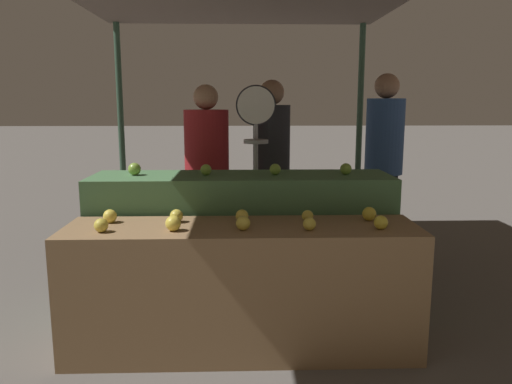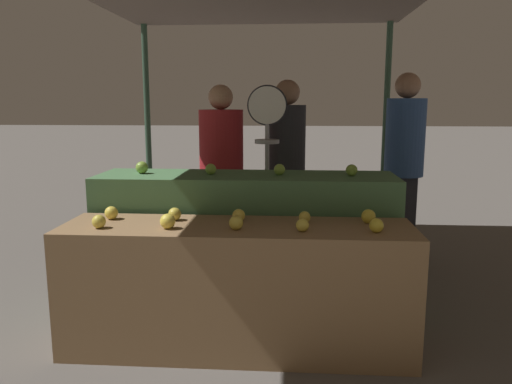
% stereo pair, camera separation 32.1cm
% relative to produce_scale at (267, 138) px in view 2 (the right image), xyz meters
% --- Properties ---
extents(ground_plane, '(60.00, 60.00, 0.00)m').
position_rel_produce_scale_xyz_m(ground_plane, '(-0.12, -1.19, -1.21)').
color(ground_plane, '#59544F').
extents(display_counter_front, '(2.09, 0.55, 0.77)m').
position_rel_produce_scale_xyz_m(display_counter_front, '(-0.12, -1.19, -0.82)').
color(display_counter_front, olive).
rests_on(display_counter_front, ground_plane).
extents(display_counter_back, '(2.09, 0.55, 0.99)m').
position_rel_produce_scale_xyz_m(display_counter_back, '(-0.12, -0.59, -0.71)').
color(display_counter_back, '#4C7A4C').
rests_on(display_counter_back, ground_plane).
extents(apple_front_0, '(0.08, 0.08, 0.08)m').
position_rel_produce_scale_xyz_m(apple_front_0, '(-0.91, -1.31, -0.39)').
color(apple_front_0, gold).
rests_on(apple_front_0, display_counter_front).
extents(apple_front_1, '(0.09, 0.09, 0.09)m').
position_rel_produce_scale_xyz_m(apple_front_1, '(-0.51, -1.30, -0.39)').
color(apple_front_1, yellow).
rests_on(apple_front_1, display_counter_front).
extents(apple_front_2, '(0.08, 0.08, 0.08)m').
position_rel_produce_scale_xyz_m(apple_front_2, '(-0.11, -1.29, -0.39)').
color(apple_front_2, gold).
rests_on(apple_front_2, display_counter_front).
extents(apple_front_3, '(0.07, 0.07, 0.07)m').
position_rel_produce_scale_xyz_m(apple_front_3, '(0.27, -1.31, -0.40)').
color(apple_front_3, gold).
rests_on(apple_front_3, display_counter_front).
extents(apple_front_4, '(0.08, 0.08, 0.08)m').
position_rel_produce_scale_xyz_m(apple_front_4, '(0.68, -1.30, -0.39)').
color(apple_front_4, gold).
rests_on(apple_front_4, display_counter_front).
extents(apple_front_5, '(0.08, 0.08, 0.08)m').
position_rel_produce_scale_xyz_m(apple_front_5, '(-0.92, -1.09, -0.39)').
color(apple_front_5, yellow).
rests_on(apple_front_5, display_counter_front).
extents(apple_front_6, '(0.08, 0.08, 0.08)m').
position_rel_produce_scale_xyz_m(apple_front_6, '(-0.52, -1.09, -0.39)').
color(apple_front_6, gold).
rests_on(apple_front_6, display_counter_front).
extents(apple_front_7, '(0.08, 0.08, 0.08)m').
position_rel_produce_scale_xyz_m(apple_front_7, '(-0.12, -1.10, -0.39)').
color(apple_front_7, yellow).
rests_on(apple_front_7, display_counter_front).
extents(apple_front_8, '(0.07, 0.07, 0.07)m').
position_rel_produce_scale_xyz_m(apple_front_8, '(0.28, -1.10, -0.40)').
color(apple_front_8, gold).
rests_on(apple_front_8, display_counter_front).
extents(apple_front_9, '(0.09, 0.09, 0.09)m').
position_rel_produce_scale_xyz_m(apple_front_9, '(0.67, -1.08, -0.39)').
color(apple_front_9, gold).
rests_on(apple_front_9, display_counter_front).
extents(apple_back_0, '(0.09, 0.09, 0.09)m').
position_rel_produce_scale_xyz_m(apple_back_0, '(-0.86, -0.59, -0.17)').
color(apple_back_0, '#84AD3D').
rests_on(apple_back_0, display_counter_back).
extents(apple_back_1, '(0.08, 0.08, 0.08)m').
position_rel_produce_scale_xyz_m(apple_back_1, '(-0.37, -0.61, -0.18)').
color(apple_back_1, '#84AD3D').
rests_on(apple_back_1, display_counter_back).
extents(apple_back_2, '(0.08, 0.08, 0.08)m').
position_rel_produce_scale_xyz_m(apple_back_2, '(0.12, -0.60, -0.18)').
color(apple_back_2, '#84AD3D').
rests_on(apple_back_2, display_counter_back).
extents(apple_back_3, '(0.08, 0.08, 0.08)m').
position_rel_produce_scale_xyz_m(apple_back_3, '(0.61, -0.60, -0.17)').
color(apple_back_3, '#84AD3D').
rests_on(apple_back_3, display_counter_back).
extents(produce_scale, '(0.32, 0.20, 1.63)m').
position_rel_produce_scale_xyz_m(produce_scale, '(0.00, 0.00, 0.00)').
color(produce_scale, '#99999E').
rests_on(produce_scale, ground_plane).
extents(person_vendor_at_scale, '(0.53, 0.53, 1.65)m').
position_rel_produce_scale_xyz_m(person_vendor_at_scale, '(-0.42, 0.34, -0.27)').
color(person_vendor_at_scale, '#2D2D38').
rests_on(person_vendor_at_scale, ground_plane).
extents(person_customer_left, '(0.41, 0.41, 1.69)m').
position_rel_produce_scale_xyz_m(person_customer_left, '(0.16, 0.48, -0.22)').
color(person_customer_left, '#2D2D38').
rests_on(person_customer_left, ground_plane).
extents(person_customer_right, '(0.43, 0.43, 1.76)m').
position_rel_produce_scale_xyz_m(person_customer_right, '(1.24, 0.65, -0.19)').
color(person_customer_right, '#2D2D38').
rests_on(person_customer_right, ground_plane).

